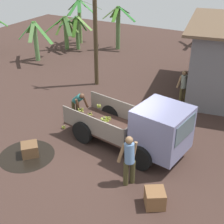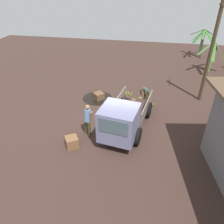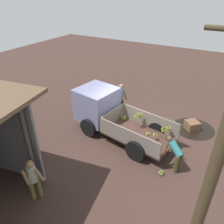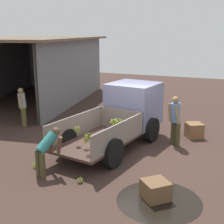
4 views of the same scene
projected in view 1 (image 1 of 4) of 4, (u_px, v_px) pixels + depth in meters
ground at (121, 150)px, 11.57m from camera, size 36.00×36.00×0.00m
mud_patch_0 at (27, 155)px, 11.27m from camera, size 2.00×2.00×0.01m
cargo_truck at (150, 129)px, 10.84m from camera, size 4.92×2.52×2.01m
utility_pole at (95, 26)px, 15.39m from camera, size 1.16×0.21×6.14m
banana_palm_0 at (36, 40)px, 19.59m from camera, size 2.64×2.41×2.49m
banana_palm_1 at (118, 27)px, 21.63m from camera, size 2.37×2.07×2.96m
banana_palm_2 at (77, 32)px, 21.67m from camera, size 2.05×1.75×2.34m
banana_palm_4 at (80, 19)px, 22.80m from camera, size 2.18×2.56×3.18m
banana_palm_5 at (66, 31)px, 21.75m from camera, size 2.22×2.15×2.31m
banana_palm_6 at (207, 27)px, 22.47m from camera, size 2.43×2.49×2.50m
person_foreground_visitor at (129, 158)px, 9.55m from camera, size 0.59×0.58×1.73m
person_worker_loading at (78, 102)px, 13.28m from camera, size 0.79×0.69×1.30m
person_bystander_near_shed at (184, 85)px, 14.51m from camera, size 0.54×0.53×1.62m
banana_bunch_on_ground_0 at (91, 112)px, 13.93m from camera, size 0.22×0.24×0.19m
banana_bunch_on_ground_1 at (64, 127)px, 12.84m from camera, size 0.19×0.19×0.15m
wooden_crate_0 at (30, 149)px, 11.21m from camera, size 0.82×0.82×0.44m
wooden_crate_1 at (155, 198)px, 9.03m from camera, size 0.78×0.78×0.54m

